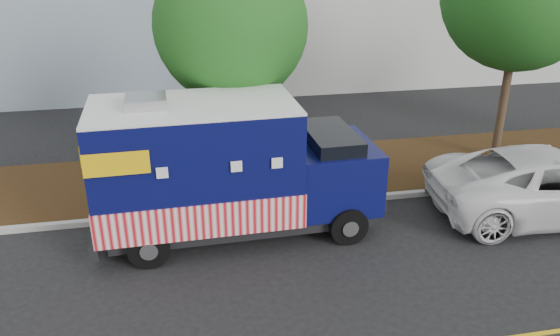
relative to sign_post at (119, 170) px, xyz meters
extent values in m
plane|color=black|center=(4.10, -2.05, -1.20)|extent=(120.00, 120.00, 0.00)
cube|color=#9E9E99|center=(4.10, -0.65, -1.12)|extent=(120.00, 0.18, 0.15)
cube|color=#301E0D|center=(4.10, 1.45, -1.12)|extent=(120.00, 4.00, 0.15)
cylinder|color=#38281C|center=(3.14, 1.09, 0.59)|extent=(0.26, 0.26, 3.58)
sphere|color=#1C5518|center=(3.14, 1.09, 3.39)|extent=(4.07, 4.07, 4.07)
cylinder|color=#38281C|center=(11.62, 1.33, 0.87)|extent=(0.26, 0.26, 4.14)
cube|color=#473828|center=(0.00, 0.00, 0.00)|extent=(0.06, 0.06, 2.40)
cube|color=black|center=(2.93, -1.63, -0.74)|extent=(6.22, 2.26, 0.31)
cube|color=#090C41|center=(1.94, -1.66, 0.78)|extent=(4.69, 2.66, 2.64)
cube|color=red|center=(1.94, -1.66, -0.15)|extent=(4.74, 2.73, 0.83)
cube|color=white|center=(1.94, -1.66, 2.12)|extent=(4.69, 2.66, 0.07)
cube|color=#B7B7BA|center=(0.95, -1.69, 2.27)|extent=(0.90, 0.90, 0.24)
cube|color=#090C41|center=(5.24, -1.57, 0.18)|extent=(2.05, 2.42, 1.54)
cube|color=black|center=(5.18, -1.57, 0.91)|extent=(1.16, 2.18, 0.72)
cube|color=black|center=(6.25, -1.54, -0.34)|extent=(0.15, 2.20, 0.33)
cube|color=black|center=(-0.43, -1.72, -0.70)|extent=(0.27, 2.48, 0.31)
cube|color=#B7B7BA|center=(-0.39, -1.72, 0.84)|extent=(0.10, 1.98, 2.09)
cube|color=#B7B7BA|center=(2.23, -0.34, 0.84)|extent=(1.98, 0.10, 1.21)
cube|color=yellow|center=(0.32, -3.01, 1.39)|extent=(1.32, 0.06, 0.50)
cube|color=yellow|center=(0.25, -0.40, 1.39)|extent=(1.32, 0.06, 0.50)
cylinder|color=black|center=(5.38, -2.69, -0.74)|extent=(0.93, 0.33, 0.92)
cylinder|color=black|center=(5.32, -0.44, -0.74)|extent=(0.93, 0.33, 0.92)
cylinder|color=black|center=(0.76, -2.82, -0.74)|extent=(0.93, 0.33, 0.92)
cylinder|color=black|center=(0.70, -0.57, -0.74)|extent=(0.93, 0.33, 0.92)
imported|color=white|center=(11.01, -2.26, -0.33)|extent=(6.52, 3.44, 1.75)
camera|label=1|loc=(1.65, -13.50, 5.66)|focal=35.00mm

